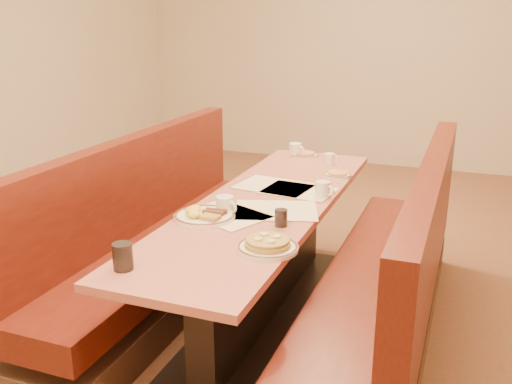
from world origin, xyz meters
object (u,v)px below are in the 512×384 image
(coffee_mug_a, at_px, (323,189))
(booth_right, at_px, (392,284))
(booth_left, at_px, (157,246))
(coffee_mug_c, at_px, (330,159))
(eggs_plate, at_px, (204,215))
(soda_tumbler_near, at_px, (123,257))
(pancake_plate, at_px, (268,245))
(diner_table, at_px, (266,262))
(coffee_mug_d, at_px, (296,150))
(coffee_mug_b, at_px, (225,205))
(soda_tumbler_mid, at_px, (281,218))

(coffee_mug_a, bearing_deg, booth_right, -3.07)
(booth_left, relative_size, coffee_mug_c, 23.61)
(eggs_plate, distance_m, coffee_mug_c, 1.37)
(booth_left, distance_m, soda_tumbler_near, 1.25)
(booth_left, height_order, pancake_plate, booth_left)
(diner_table, distance_m, booth_right, 0.73)
(pancake_plate, bearing_deg, booth_left, 146.23)
(booth_left, relative_size, coffee_mug_d, 19.63)
(booth_right, xyz_separation_m, coffee_mug_d, (-0.89, 1.09, 0.44))
(diner_table, xyz_separation_m, pancake_plate, (0.25, -0.66, 0.40))
(pancake_plate, bearing_deg, coffee_mug_b, 135.39)
(pancake_plate, distance_m, soda_tumbler_mid, 0.31)
(booth_left, distance_m, pancake_plate, 1.25)
(coffee_mug_c, xyz_separation_m, coffee_mug_d, (-0.30, 0.15, 0.01))
(coffee_mug_c, bearing_deg, coffee_mug_d, 141.22)
(booth_right, bearing_deg, booth_left, 180.00)
(eggs_plate, height_order, coffee_mug_a, coffee_mug_a)
(coffee_mug_c, bearing_deg, booth_right, -69.45)
(booth_left, bearing_deg, booth_right, 0.00)
(coffee_mug_d, bearing_deg, diner_table, -60.83)
(diner_table, height_order, coffee_mug_a, coffee_mug_a)
(diner_table, relative_size, coffee_mug_a, 20.71)
(booth_left, distance_m, coffee_mug_c, 1.35)
(pancake_plate, relative_size, coffee_mug_c, 2.64)
(diner_table, relative_size, eggs_plate, 7.84)
(soda_tumbler_mid, bearing_deg, diner_table, 120.90)
(diner_table, height_order, booth_left, booth_left)
(coffee_mug_a, relative_size, coffee_mug_d, 0.95)
(coffee_mug_d, bearing_deg, eggs_plate, -70.86)
(eggs_plate, relative_size, coffee_mug_d, 2.50)
(eggs_plate, bearing_deg, soda_tumbler_mid, 5.83)
(diner_table, distance_m, coffee_mug_c, 1.03)
(soda_tumbler_mid, bearing_deg, booth_right, 33.52)
(eggs_plate, xyz_separation_m, coffee_mug_b, (0.08, 0.10, 0.03))
(booth_left, xyz_separation_m, booth_right, (1.46, 0.00, 0.00))
(booth_left, bearing_deg, eggs_plate, -36.28)
(coffee_mug_d, bearing_deg, coffee_mug_c, -6.13)
(booth_left, height_order, coffee_mug_a, booth_left)
(booth_right, xyz_separation_m, coffee_mug_b, (-0.86, -0.29, 0.44))
(pancake_plate, xyz_separation_m, coffee_mug_a, (0.04, 0.85, 0.03))
(booth_left, height_order, soda_tumbler_near, booth_left)
(booth_right, bearing_deg, coffee_mug_a, 157.07)
(coffee_mug_b, bearing_deg, pancake_plate, -24.58)
(eggs_plate, distance_m, soda_tumbler_near, 0.68)
(pancake_plate, bearing_deg, coffee_mug_a, 87.60)
(coffee_mug_b, distance_m, coffee_mug_d, 1.38)
(soda_tumbler_near, bearing_deg, pancake_plate, 39.82)
(coffee_mug_a, bearing_deg, coffee_mug_d, 136.24)
(booth_right, height_order, eggs_plate, booth_right)
(coffee_mug_c, xyz_separation_m, soda_tumbler_near, (-0.38, -2.00, 0.02))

